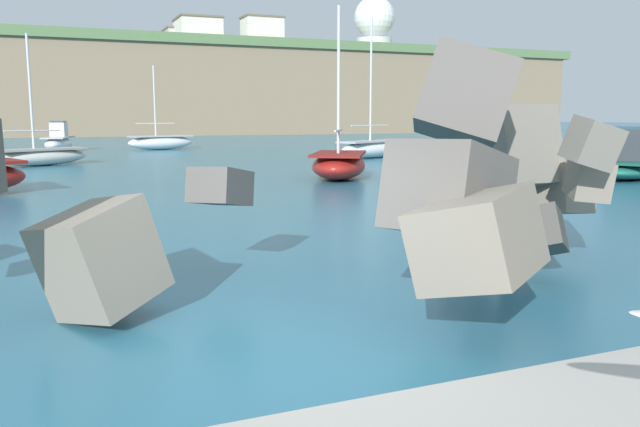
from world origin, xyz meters
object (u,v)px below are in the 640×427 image
(boat_mid_right, at_px, (161,142))
(mooring_buoy_inner, at_px, (371,152))
(radar_dome, at_px, (374,25))
(boat_near_right, at_px, (632,163))
(station_building_east, at_px, (198,35))
(station_building_central, at_px, (262,35))
(boat_near_centre, at_px, (339,164))
(station_building_west, at_px, (179,42))
(boat_mid_left, at_px, (59,141))
(boat_far_right, at_px, (41,156))
(boat_far_centre, at_px, (375,148))

(boat_mid_right, bearing_deg, mooring_buoy_inner, -47.13)
(radar_dome, bearing_deg, boat_mid_right, -130.49)
(boat_near_right, relative_size, station_building_east, 0.74)
(boat_near_right, distance_m, station_building_central, 85.19)
(boat_near_centre, bearing_deg, station_building_west, 83.14)
(boat_mid_right, height_order, radar_dome, radar_dome)
(station_building_east, bearing_deg, boat_mid_left, -111.78)
(mooring_buoy_inner, distance_m, radar_dome, 75.83)
(boat_near_right, xyz_separation_m, boat_mid_left, (-21.01, 30.68, 0.07))
(boat_near_right, bearing_deg, station_building_east, 88.97)
(boat_near_right, bearing_deg, radar_dome, 69.32)
(radar_dome, xyz_separation_m, station_building_west, (-31.74, 10.38, -3.18))
(mooring_buoy_inner, bearing_deg, radar_dome, 62.51)
(mooring_buoy_inner, distance_m, station_building_east, 70.99)
(boat_far_right, distance_m, station_building_east, 75.93)
(boat_near_centre, height_order, boat_mid_left, boat_near_centre)
(boat_far_centre, bearing_deg, boat_mid_right, 125.57)
(boat_mid_right, xyz_separation_m, radar_dome, (45.38, 53.15, 17.41))
(station_building_west, height_order, station_building_east, station_building_east)
(boat_far_centre, xyz_separation_m, mooring_buoy_inner, (0.96, 2.30, -0.37))
(boat_near_right, xyz_separation_m, station_building_west, (-0.28, 93.73, 14.18))
(boat_near_right, height_order, boat_far_centre, boat_far_centre)
(boat_far_right, bearing_deg, station_building_east, 71.49)
(boat_far_centre, bearing_deg, radar_dome, 62.67)
(boat_near_centre, relative_size, station_building_central, 1.04)
(boat_far_right, xyz_separation_m, mooring_buoy_inner, (19.50, 1.37, -0.29))
(boat_near_right, xyz_separation_m, boat_mid_right, (-13.93, 30.19, -0.05))
(station_building_central, bearing_deg, mooring_buoy_inner, -101.84)
(radar_dome, bearing_deg, boat_far_centre, -117.33)
(boat_mid_left, height_order, station_building_central, station_building_central)
(boat_near_centre, distance_m, boat_far_right, 16.49)
(boat_far_right, height_order, station_building_central, station_building_central)
(boat_far_right, relative_size, station_building_east, 0.83)
(boat_far_centre, distance_m, radar_dome, 78.16)
(boat_far_centre, distance_m, station_building_central, 70.65)
(boat_far_centre, bearing_deg, boat_mid_left, 139.32)
(boat_far_centre, height_order, station_building_east, station_building_east)
(station_building_west, bearing_deg, boat_mid_left, -108.21)
(boat_near_centre, bearing_deg, mooring_buoy_inner, 58.14)
(boat_far_right, xyz_separation_m, station_building_east, (23.63, 70.61, 14.83))
(boat_near_centre, xyz_separation_m, boat_mid_left, (-9.98, 26.36, 0.12))
(station_building_west, bearing_deg, boat_near_right, -89.83)
(boat_mid_right, xyz_separation_m, boat_far_right, (-8.14, -13.61, -0.08))
(boat_near_centre, bearing_deg, station_building_central, 74.31)
(boat_near_right, relative_size, radar_dome, 0.56)
(boat_mid_left, bearing_deg, station_building_central, 58.53)
(boat_near_right, xyz_separation_m, mooring_buoy_inner, (-2.57, 17.96, -0.41))
(boat_near_centre, relative_size, boat_near_right, 1.16)
(boat_near_right, height_order, mooring_buoy_inner, boat_near_right)
(station_building_east, bearing_deg, boat_far_right, -108.51)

